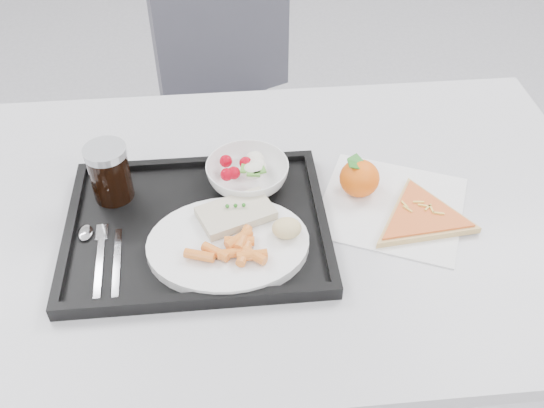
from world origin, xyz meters
name	(u,v)px	position (x,y,z in m)	size (l,w,h in m)	color
table	(283,234)	(0.00, 0.30, 0.68)	(1.20, 0.80, 0.75)	#B2B2B5
chair	(228,99)	(-0.08, 1.00, 0.54)	(0.56, 0.57, 0.93)	#3D3D46
tray	(198,227)	(-0.16, 0.26, 0.76)	(0.45, 0.35, 0.03)	black
dinner_plate	(228,244)	(-0.10, 0.20, 0.77)	(0.27, 0.27, 0.02)	white
fish_fillet	(236,213)	(-0.09, 0.25, 0.79)	(0.14, 0.12, 0.02)	beige
bread_roll	(287,228)	(-0.01, 0.20, 0.80)	(0.06, 0.05, 0.03)	#EEBC89
salad_bowl	(247,174)	(-0.06, 0.36, 0.79)	(0.15, 0.15, 0.05)	white
cola_glass	(109,172)	(-0.31, 0.35, 0.82)	(0.08, 0.08, 0.11)	black
cutlery	(100,250)	(-0.32, 0.21, 0.77)	(0.08, 0.17, 0.01)	silver
napkin	(392,206)	(0.20, 0.28, 0.75)	(0.33, 0.32, 0.00)	white
tangerine	(359,178)	(0.14, 0.33, 0.79)	(0.09, 0.09, 0.07)	yellow
pizza_slice	(422,217)	(0.24, 0.24, 0.76)	(0.31, 0.31, 0.02)	tan
carrot_pile	(235,249)	(-0.09, 0.17, 0.79)	(0.13, 0.08, 0.02)	orange
salad_contents	(249,167)	(-0.06, 0.36, 0.80)	(0.09, 0.07, 0.03)	#A40111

